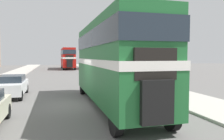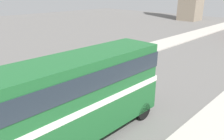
{
  "view_description": "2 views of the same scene",
  "coord_description": "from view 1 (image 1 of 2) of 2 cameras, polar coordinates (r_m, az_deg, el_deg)",
  "views": [
    {
      "loc": [
        -1.21,
        -12.03,
        2.67
      ],
      "look_at": [
        1.84,
        -0.81,
        1.95
      ],
      "focal_mm": 35.0,
      "sensor_mm": 36.0,
      "label": 1
    },
    {
      "loc": [
        9.53,
        -5.84,
        7.2
      ],
      "look_at": [
        0.0,
        3.68,
        2.26
      ],
      "focal_mm": 35.0,
      "sensor_mm": 36.0,
      "label": 2
    }
  ],
  "objects": [
    {
      "name": "pedestrian_walking",
      "position": [
        24.46,
        3.56,
        -0.29
      ],
      "size": [
        0.33,
        0.33,
        1.61
      ],
      "color": "#282833",
      "rests_on": "sidewalk_right"
    },
    {
      "name": "shop_building_block",
      "position": [
        48.97,
        7.34,
        6.41
      ],
      "size": [
        16.13,
        8.16,
        10.27
      ],
      "color": "#999EA8",
      "rests_on": "ground_plane"
    },
    {
      "name": "ground_plane",
      "position": [
        12.38,
        -9.35,
        -8.94
      ],
      "size": [
        120.0,
        120.0,
        0.0
      ],
      "primitive_type": "plane",
      "color": "slate"
    },
    {
      "name": "car_parked_mid",
      "position": [
        15.9,
        -24.95,
        -3.74
      ],
      "size": [
        1.81,
        3.95,
        1.41
      ],
      "color": "white",
      "rests_on": "ground_plane"
    },
    {
      "name": "sidewalk_right",
      "position": [
        14.66,
        18.12,
        -6.87
      ],
      "size": [
        3.5,
        120.0,
        0.12
      ],
      "color": "#B7B2A8",
      "rests_on": "ground_plane"
    },
    {
      "name": "bus_distant",
      "position": [
        47.57,
        -11.5,
        3.41
      ],
      "size": [
        2.5,
        11.1,
        4.38
      ],
      "color": "#B2140F",
      "rests_on": "ground_plane"
    },
    {
      "name": "double_decker_bus",
      "position": [
        11.6,
        0.03,
        3.27
      ],
      "size": [
        2.38,
        10.52,
        4.41
      ],
      "color": "#1E602D",
      "rests_on": "ground_plane"
    },
    {
      "name": "bicycle_on_pavement",
      "position": [
        30.54,
        0.96,
        -0.55
      ],
      "size": [
        0.05,
        1.76,
        0.78
      ],
      "color": "black",
      "rests_on": "sidewalk_right"
    }
  ]
}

